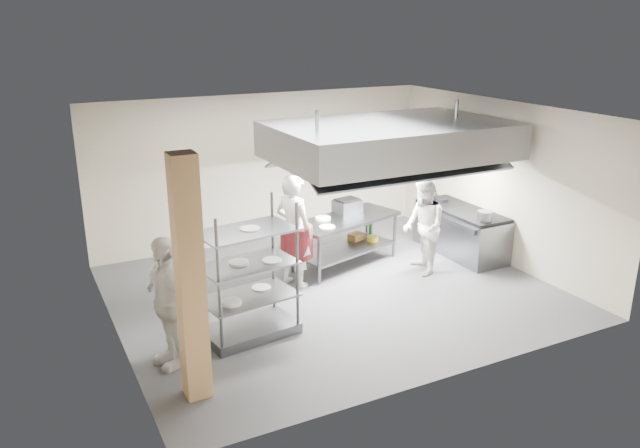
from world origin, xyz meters
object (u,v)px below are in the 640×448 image
griddle (347,206)px  cooking_range (460,232)px  stockpot (484,216)px  chef_line (423,227)px  pass_rack (248,272)px  chef_plating (167,302)px  chef_head (294,231)px  island (345,241)px

griddle → cooking_range: bearing=-31.0°
stockpot → chef_line: bearing=164.0°
griddle → stockpot: griddle is taller
chef_line → stockpot: chef_line is taller
chef_line → pass_rack: bearing=-60.7°
pass_rack → griddle: size_ratio=4.16×
chef_plating → stockpot: (5.94, 0.77, 0.09)m
chef_head → chef_line: size_ratio=1.13×
chef_plating → stockpot: 5.99m
chef_plating → griddle: bearing=107.8°
chef_plating → island: bearing=105.7°
island → griddle: 0.68m
island → chef_head: 1.41m
chef_line → island: bearing=-116.1°
cooking_range → pass_rack: bearing=-165.3°
island → chef_head: bearing=-176.4°
chef_line → griddle: size_ratio=3.64×
chef_line → chef_plating: (-4.83, -1.09, 0.03)m
chef_plating → stockpot: size_ratio=6.65×
chef_head → chef_plating: (-2.55, -1.63, -0.08)m
cooking_range → chef_plating: (-6.08, -1.55, 0.48)m
cooking_range → stockpot: (-0.14, -0.79, 0.57)m
island → chef_line: 1.49m
island → griddle: griddle is taller
chef_head → griddle: chef_head is taller
chef_plating → stockpot: bearing=84.6°
griddle → chef_head: bearing=-163.1°
chef_head → griddle: size_ratio=4.13×
pass_rack → chef_line: bearing=5.0°
chef_head → cooking_range: bearing=-118.4°
pass_rack → chef_head: pass_rack is taller
island → griddle: bearing=39.4°
island → griddle: (0.21, 0.30, 0.57)m
chef_line → stockpot: size_ratio=6.41×
pass_rack → chef_plating: 1.25m
chef_line → stockpot: (1.11, -0.32, 0.13)m
chef_head → chef_plating: size_ratio=1.09×
pass_rack → chef_head: 1.89m
chef_line → chef_head: bearing=-86.6°
chef_head → griddle: 1.63m
island → stockpot: (2.15, -1.29, 0.54)m
pass_rack → griddle: bearing=29.2°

